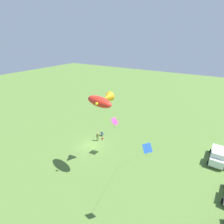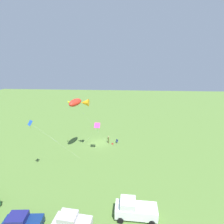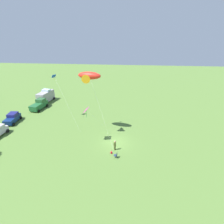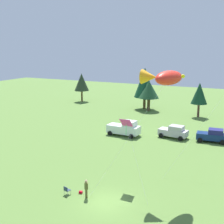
# 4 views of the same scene
# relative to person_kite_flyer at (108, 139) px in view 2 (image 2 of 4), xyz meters

# --- Properties ---
(ground_plane) EXTENTS (160.00, 160.00, 0.00)m
(ground_plane) POSITION_rel_person_kite_flyer_xyz_m (2.05, 0.09, -1.02)
(ground_plane) COLOR #557834
(person_kite_flyer) EXTENTS (0.51, 0.48, 1.74)m
(person_kite_flyer) POSITION_rel_person_kite_flyer_xyz_m (0.00, 0.00, 0.00)
(person_kite_flyer) COLOR #505025
(person_kite_flyer) RESTS_ON ground
(folding_chair) EXTENTS (0.56, 0.56, 0.82)m
(folding_chair) POSITION_rel_person_kite_flyer_xyz_m (-1.94, -0.32, -0.53)
(folding_chair) COLOR #24334E
(folding_chair) RESTS_ON ground
(backpack_on_grass) EXTENTS (0.37, 0.30, 0.22)m
(backpack_on_grass) POSITION_rel_person_kite_flyer_xyz_m (-0.92, 0.48, -0.91)
(backpack_on_grass) COLOR #BD0518
(backpack_on_grass) RESTS_ON ground
(truck_white_pickup) EXTENTS (5.06, 2.53, 2.34)m
(truck_white_pickup) POSITION_rel_person_kite_flyer_xyz_m (-5.07, 19.71, 0.08)
(truck_white_pickup) COLOR white
(truck_white_pickup) RESTS_ON ground
(car_silver_compact) EXTENTS (4.34, 2.52, 1.89)m
(car_silver_compact) POSITION_rel_person_kite_flyer_xyz_m (2.02, 21.82, -0.07)
(car_silver_compact) COLOR #BDB4BE
(car_silver_compact) RESTS_ON ground
(car_navy_hatch) EXTENTS (4.36, 2.57, 1.89)m
(car_navy_hatch) POSITION_rel_person_kite_flyer_xyz_m (7.51, 22.36, -0.07)
(car_navy_hatch) COLOR navy
(car_navy_hatch) RESTS_ON ground
(kite_large_fish) EXTENTS (7.01, 6.88, 11.39)m
(kite_large_fish) POSITION_rel_person_kite_flyer_xyz_m (5.37, 4.94, 9.67)
(kite_large_fish) COLOR red
(kite_large_fish) RESTS_ON ground
(kite_diamond_blue) EXTENTS (5.99, 6.71, 9.71)m
(kite_diamond_blue) POSITION_rel_person_kite_flyer_xyz_m (10.18, 13.04, 7.96)
(kite_diamond_blue) COLOR blue
(kite_diamond_blue) RESTS_ON ground
(kite_diamond_rainbow) EXTENTS (4.29, 3.99, 6.55)m
(kite_diamond_rainbow) POSITION_rel_person_kite_flyer_xyz_m (1.80, 4.75, 4.99)
(kite_diamond_rainbow) COLOR #D7359A
(kite_diamond_rainbow) RESTS_ON ground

